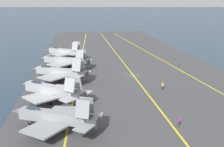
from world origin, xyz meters
TOP-DOWN VIEW (x-y plane):
  - ground_plane at (0.00, 0.00)m, footprint 2000.00×2000.00m
  - carrier_deck at (0.00, 0.00)m, footprint 227.95×54.78m
  - deck_stripe_foul_line at (0.00, -15.06)m, footprint 204.71×14.30m
  - deck_stripe_centerline at (0.00, 0.00)m, footprint 205.16×0.36m
  - deck_stripe_edge_line at (0.00, 15.06)m, footprint 204.86×11.80m
  - parked_jet_nearest at (-31.82, 18.72)m, footprint 12.37×15.19m
  - parked_jet_second at (-18.87, 20.34)m, footprint 13.84×15.43m
  - parked_jet_third at (-3.49, 19.61)m, footprint 12.95×16.04m
  - parked_jet_fourth at (10.22, 18.94)m, footprint 12.72×16.53m
  - parked_jet_fifth at (25.26, 19.52)m, footprint 12.97×14.97m
  - crew_blue_vest at (9.33, -16.46)m, footprint 0.34×0.43m
  - crew_purple_vest at (-32.88, -0.99)m, footprint 0.41×0.31m
  - crew_yellow_vest at (-13.81, -4.07)m, footprint 0.30×0.40m
  - crew_green_vest at (18.29, -18.26)m, footprint 0.33×0.42m

SIDE VIEW (x-z plane):
  - ground_plane at x=0.00m, z-range 0.00..0.00m
  - carrier_deck at x=0.00m, z-range 0.00..0.40m
  - deck_stripe_foul_line at x=0.00m, z-range 0.40..0.41m
  - deck_stripe_centerline at x=0.00m, z-range 0.40..0.41m
  - deck_stripe_edge_line at x=0.00m, z-range 0.40..0.41m
  - crew_purple_vest at x=-32.88m, z-range 0.48..2.18m
  - crew_green_vest at x=18.29m, z-range 0.48..2.19m
  - crew_blue_vest at x=9.33m, z-range 0.48..2.22m
  - crew_yellow_vest at x=-13.81m, z-range 0.49..2.27m
  - parked_jet_nearest at x=-31.82m, z-range -0.25..5.52m
  - parked_jet_third at x=-3.49m, z-range -0.40..6.01m
  - parked_jet_fourth at x=10.22m, z-range -0.12..5.86m
  - parked_jet_second at x=-18.87m, z-range -0.12..5.90m
  - parked_jet_fifth at x=25.26m, z-range -0.25..6.07m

